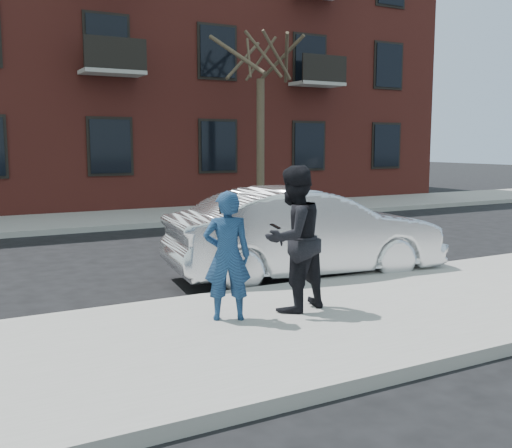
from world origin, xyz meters
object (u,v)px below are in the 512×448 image
silver_sedan (305,233)px  man_peacoat (293,239)px  street_tree (261,41)px  man_hoodie (227,256)px

silver_sedan → man_peacoat: man_peacoat is taller
street_tree → man_peacoat: size_ratio=3.63×
silver_sedan → man_peacoat: (-1.54, -2.06, 0.31)m
street_tree → man_peacoat: 12.86m
man_peacoat → man_hoodie: bearing=-16.9°
silver_sedan → man_peacoat: size_ratio=2.51×
man_hoodie → street_tree: bearing=-97.8°
man_peacoat → silver_sedan: bearing=-141.9°
silver_sedan → man_peacoat: 2.59m
street_tree → man_peacoat: bearing=-117.1°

